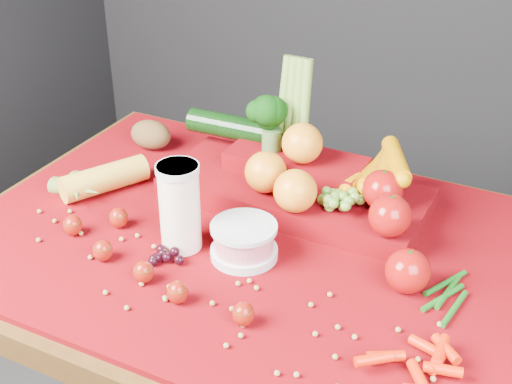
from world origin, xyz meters
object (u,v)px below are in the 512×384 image
at_px(milk_glass, 180,204).
at_px(produce_mound, 305,178).
at_px(table, 251,284).
at_px(yogurt_bowl, 244,240).

xyz_separation_m(milk_glass, produce_mound, (0.14, 0.23, -0.03)).
relative_size(table, produce_mound, 1.81).
bearing_deg(table, produce_mound, 75.57).
bearing_deg(table, yogurt_bowl, -74.72).
bearing_deg(yogurt_bowl, table, 105.28).
relative_size(yogurt_bowl, produce_mound, 0.20).
bearing_deg(produce_mound, milk_glass, -120.88).
relative_size(table, yogurt_bowl, 9.14).
bearing_deg(milk_glass, produce_mound, 59.12).
distance_m(table, produce_mound, 0.23).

